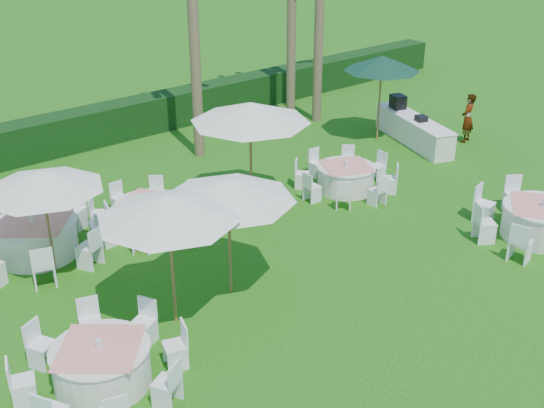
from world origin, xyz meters
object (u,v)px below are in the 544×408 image
Objects in this scene: banquet_table_d at (36,237)px; banquet_table_f at (346,177)px; umbrella_green at (382,63)px; banquet_table_e at (149,214)px; umbrella_c at (41,181)px; umbrella_a at (168,206)px; banquet_table_c at (541,221)px; umbrella_b at (228,189)px; banquet_table_a at (102,364)px; staff_person at (468,118)px; umbrella_d at (250,112)px; buffet_table at (413,129)px.

banquet_table_d is 8.36m from banquet_table_f.
banquet_table_e is at bearing -175.15° from umbrella_green.
umbrella_c reaches higher than banquet_table_f.
umbrella_c is at bearing 107.49° from umbrella_a.
banquet_table_e and banquet_table_f have the same top height.
banquet_table_e is 9.53m from umbrella_green.
umbrella_b is (-7.23, 2.85, 1.92)m from banquet_table_c.
banquet_table_a is 15.33m from staff_person.
banquet_table_c is 1.09× the size of umbrella_d.
banquet_table_e is 1.02× the size of umbrella_green.
umbrella_d is at bearing 31.40° from banquet_table_a.
umbrella_d is at bearing -19.48° from staff_person.
umbrella_c reaches higher than staff_person.
staff_person is (13.00, 2.56, -1.69)m from umbrella_a.
umbrella_d is at bearing 35.38° from umbrella_a.
umbrella_c is (-8.15, 0.96, 1.83)m from banquet_table_f.
umbrella_b is 0.90× the size of umbrella_d.
umbrella_d is 1.08× the size of umbrella_green.
umbrella_a is (-1.68, -3.83, 2.13)m from banquet_table_e.
umbrella_a is at bearing 162.88° from banquet_table_c.
buffet_table is (12.58, -0.69, 0.02)m from banquet_table_d.
umbrella_b is (1.48, 0.17, -0.14)m from umbrella_a.
umbrella_c is 12.04m from umbrella_green.
umbrella_b is 11.87m from staff_person.
umbrella_c is at bearing 177.50° from umbrella_d.
umbrella_d reaches higher than staff_person.
staff_person is at bearing 12.54° from banquet_table_a.
buffet_table is (4.46, 1.29, 0.09)m from banquet_table_f.
umbrella_c is 0.92× the size of umbrella_green.
staff_person is at bearing -36.65° from buffet_table.
umbrella_green reaches higher than banquet_table_d.
umbrella_c is (-2.52, 3.14, -0.15)m from umbrella_b.
banquet_table_d is 1.18× the size of banquet_table_f.
banquet_table_e is 1.00× the size of banquet_table_f.
umbrella_a is 1.05× the size of umbrella_c.
umbrella_d reaches higher than banquet_table_e.
banquet_table_f is at bearing -13.69° from banquet_table_d.
umbrella_c is at bearing 77.29° from banquet_table_a.
umbrella_green is at bearing 73.11° from banquet_table_c.
umbrella_d reaches higher than umbrella_b.
banquet_table_c is 1.27× the size of umbrella_c.
umbrella_d is (5.34, -1.25, 2.21)m from banquet_table_d.
banquet_table_a is at bearing -164.86° from umbrella_b.
banquet_table_d is (-9.72, 7.00, 0.01)m from banquet_table_c.
umbrella_green is at bearing 25.21° from umbrella_b.
banquet_table_a is at bearing -128.38° from banquet_table_e.
banquet_table_a is 1.04× the size of umbrella_green.
banquet_table_d is at bearing 79.51° from banquet_table_a.
buffet_table is at bearing 65.64° from banquet_table_c.
buffet_table is at bearing -52.79° from staff_person.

